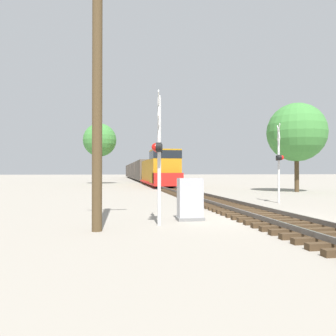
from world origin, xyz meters
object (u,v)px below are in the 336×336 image
object	(u,v)px
relay_cabinet	(190,200)
freight_train	(139,171)
crossing_signal_near	(158,150)
tree_far_right	(297,132)
utility_pole	(97,85)
tree_mid_background	(100,140)
crossing_signal_far	(279,159)

from	to	relation	value
relay_cabinet	freight_train	bearing A→B (deg)	87.27
crossing_signal_near	tree_far_right	distance (m)	21.90
utility_pole	crossing_signal_near	bearing A→B (deg)	20.40
utility_pole	tree_mid_background	world-z (taller)	tree_mid_background
crossing_signal_far	tree_mid_background	size ratio (longest dim) A/B	0.50
crossing_signal_near	tree_mid_background	world-z (taller)	tree_mid_background
crossing_signal_far	relay_cabinet	world-z (taller)	crossing_signal_far
tree_far_right	utility_pole	bearing A→B (deg)	-134.86
tree_far_right	freight_train	bearing A→B (deg)	103.21
freight_train	crossing_signal_near	xyz separation A→B (m)	(-4.18, -60.78, 0.56)
crossing_signal_near	crossing_signal_far	size ratio (longest dim) A/B	0.98
tree_mid_background	crossing_signal_near	bearing A→B (deg)	-84.91
crossing_signal_near	tree_far_right	xyz separation A→B (m)	(14.69, 16.01, 2.80)
relay_cabinet	tree_far_right	size ratio (longest dim) A/B	0.20
utility_pole	tree_far_right	size ratio (longest dim) A/B	1.09
crossing_signal_far	tree_mid_background	bearing A→B (deg)	38.49
tree_mid_background	relay_cabinet	bearing A→B (deg)	-82.78
freight_train	crossing_signal_near	distance (m)	60.93
crossing_signal_near	relay_cabinet	world-z (taller)	crossing_signal_near
crossing_signal_far	utility_pole	world-z (taller)	utility_pole
freight_train	utility_pole	xyz separation A→B (m)	(-6.15, -61.52, 2.48)
crossing_signal_far	tree_far_right	size ratio (longest dim) A/B	0.57
crossing_signal_far	tree_far_right	xyz separation A→B (m)	(6.77, 9.44, 2.79)
utility_pole	tree_mid_background	xyz separation A→B (m)	(-1.47, 39.44, 2.05)
crossing_signal_far	tree_mid_background	xyz separation A→B (m)	(-11.36, 32.13, 3.96)
relay_cabinet	utility_pole	bearing A→B (deg)	-152.52
freight_train	crossing_signal_near	world-z (taller)	crossing_signal_near
freight_train	tree_mid_background	xyz separation A→B (m)	(-7.63, -22.08, 4.53)
crossing_signal_near	crossing_signal_far	distance (m)	10.28
relay_cabinet	crossing_signal_far	bearing A→B (deg)	40.30
utility_pole	tree_mid_background	distance (m)	39.52
crossing_signal_near	utility_pole	world-z (taller)	utility_pole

